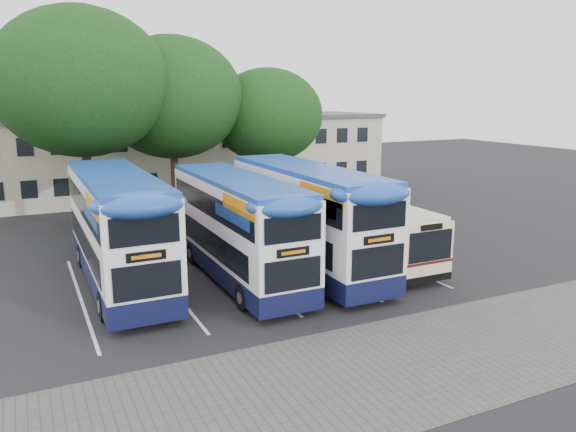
# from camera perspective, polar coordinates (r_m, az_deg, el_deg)

# --- Properties ---
(ground) EXTENTS (120.00, 120.00, 0.00)m
(ground) POSITION_cam_1_polar(r_m,az_deg,el_deg) (22.77, 9.38, -8.12)
(ground) COLOR black
(ground) RESTS_ON ground
(paving_strip) EXTENTS (40.00, 6.00, 0.01)m
(paving_strip) POSITION_cam_1_polar(r_m,az_deg,el_deg) (18.00, 13.38, -14.01)
(paving_strip) COLOR #595654
(paving_strip) RESTS_ON ground
(bay_lines) EXTENTS (14.12, 11.00, 0.01)m
(bay_lines) POSITION_cam_1_polar(r_m,az_deg,el_deg) (25.26, -4.28, -5.90)
(bay_lines) COLOR silver
(bay_lines) RESTS_ON ground
(depot_building) EXTENTS (32.40, 8.40, 6.20)m
(depot_building) POSITION_cam_1_polar(r_m,az_deg,el_deg) (46.31, -10.06, 6.27)
(depot_building) COLOR #BBAE97
(depot_building) RESTS_ON ground
(lamp_post) EXTENTS (0.25, 1.05, 9.06)m
(lamp_post) POSITION_cam_1_polar(r_m,az_deg,el_deg) (41.73, 0.57, 8.47)
(lamp_post) COLOR gray
(lamp_post) RESTS_ON ground
(tree_left) EXTENTS (9.70, 9.70, 12.64)m
(tree_left) POSITION_cam_1_polar(r_m,az_deg,el_deg) (33.84, -20.30, 12.62)
(tree_left) COLOR black
(tree_left) RESTS_ON ground
(tree_mid) EXTENTS (8.94, 8.94, 11.47)m
(tree_mid) POSITION_cam_1_polar(r_m,az_deg,el_deg) (36.56, -11.74, 11.71)
(tree_mid) COLOR black
(tree_mid) RESTS_ON ground
(tree_right) EXTENTS (7.44, 7.44, 9.62)m
(tree_right) POSITION_cam_1_polar(r_m,az_deg,el_deg) (38.46, -2.10, 10.16)
(tree_right) COLOR black
(tree_right) RESTS_ON ground
(bus_dd_left) EXTENTS (2.74, 11.31, 4.71)m
(bus_dd_left) POSITION_cam_1_polar(r_m,az_deg,el_deg) (24.28, -16.94, -0.81)
(bus_dd_left) COLOR #0F1239
(bus_dd_left) RESTS_ON ground
(bus_dd_mid) EXTENTS (2.60, 10.72, 4.47)m
(bus_dd_mid) POSITION_cam_1_polar(r_m,az_deg,el_deg) (24.05, -5.17, -0.77)
(bus_dd_mid) COLOR #0F1239
(bus_dd_mid) RESTS_ON ground
(bus_dd_right) EXTENTS (2.74, 11.31, 4.72)m
(bus_dd_right) POSITION_cam_1_polar(r_m,az_deg,el_deg) (25.35, 1.87, 0.27)
(bus_dd_right) COLOR #0F1239
(bus_dd_right) RESTS_ON ground
(bus_single) EXTENTS (2.48, 9.74, 2.90)m
(bus_single) POSITION_cam_1_polar(r_m,az_deg,el_deg) (27.39, 7.66, -0.96)
(bus_single) COLOR #F9E0A6
(bus_single) RESTS_ON ground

